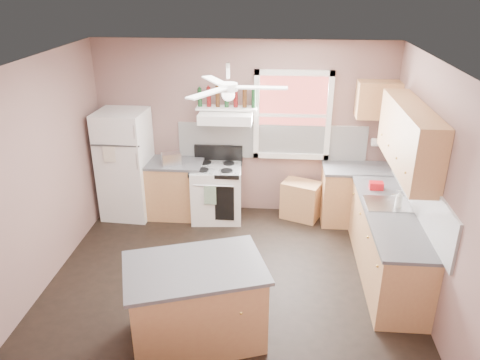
# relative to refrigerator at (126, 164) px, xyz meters

# --- Properties ---
(floor) EXTENTS (4.50, 4.50, 0.00)m
(floor) POSITION_rel_refrigerator_xyz_m (1.79, -1.66, -0.85)
(floor) COLOR black
(floor) RESTS_ON ground
(ceiling) EXTENTS (4.50, 4.50, 0.00)m
(ceiling) POSITION_rel_refrigerator_xyz_m (1.79, -1.66, 1.85)
(ceiling) COLOR white
(ceiling) RESTS_ON ground
(wall_back) EXTENTS (4.50, 0.05, 2.70)m
(wall_back) POSITION_rel_refrigerator_xyz_m (1.79, 0.36, 0.50)
(wall_back) COLOR #7B5B54
(wall_back) RESTS_ON ground
(wall_right) EXTENTS (0.05, 4.00, 2.70)m
(wall_right) POSITION_rel_refrigerator_xyz_m (4.07, -1.66, 0.50)
(wall_right) COLOR #7B5B54
(wall_right) RESTS_ON ground
(wall_left) EXTENTS (0.05, 4.00, 2.70)m
(wall_left) POSITION_rel_refrigerator_xyz_m (-0.48, -1.66, 0.50)
(wall_left) COLOR #7B5B54
(wall_left) RESTS_ON ground
(backsplash_back) EXTENTS (2.90, 0.03, 0.55)m
(backsplash_back) POSITION_rel_refrigerator_xyz_m (2.24, 0.33, 0.33)
(backsplash_back) COLOR white
(backsplash_back) RESTS_ON wall_back
(backsplash_right) EXTENTS (0.03, 2.60, 0.55)m
(backsplash_right) POSITION_rel_refrigerator_xyz_m (4.03, -1.36, 0.33)
(backsplash_right) COLOR white
(backsplash_right) RESTS_ON wall_right
(window_view) EXTENTS (1.00, 0.02, 1.20)m
(window_view) POSITION_rel_refrigerator_xyz_m (2.54, 0.32, 0.75)
(window_view) COLOR maroon
(window_view) RESTS_ON wall_back
(window_frame) EXTENTS (1.16, 0.07, 1.36)m
(window_frame) POSITION_rel_refrigerator_xyz_m (2.54, 0.30, 0.75)
(window_frame) COLOR white
(window_frame) RESTS_ON wall_back
(refrigerator) EXTENTS (0.76, 0.74, 1.69)m
(refrigerator) POSITION_rel_refrigerator_xyz_m (0.00, 0.00, 0.00)
(refrigerator) COLOR white
(refrigerator) RESTS_ON floor
(base_cabinet_left) EXTENTS (0.90, 0.60, 0.86)m
(base_cabinet_left) POSITION_rel_refrigerator_xyz_m (0.73, 0.04, -0.42)
(base_cabinet_left) COLOR #AF7549
(base_cabinet_left) RESTS_ON floor
(counter_left) EXTENTS (0.92, 0.62, 0.04)m
(counter_left) POSITION_rel_refrigerator_xyz_m (0.73, 0.04, 0.03)
(counter_left) COLOR #4A4A4D
(counter_left) RESTS_ON base_cabinet_left
(toaster) EXTENTS (0.32, 0.25, 0.18)m
(toaster) POSITION_rel_refrigerator_xyz_m (0.74, -0.07, 0.14)
(toaster) COLOR silver
(toaster) RESTS_ON counter_left
(stove) EXTENTS (0.81, 0.70, 0.86)m
(stove) POSITION_rel_refrigerator_xyz_m (1.41, -0.02, -0.42)
(stove) COLOR white
(stove) RESTS_ON floor
(range_hood) EXTENTS (0.78, 0.50, 0.14)m
(range_hood) POSITION_rel_refrigerator_xyz_m (1.56, 0.09, 0.77)
(range_hood) COLOR white
(range_hood) RESTS_ON wall_back
(bottle_shelf) EXTENTS (0.90, 0.26, 0.03)m
(bottle_shelf) POSITION_rel_refrigerator_xyz_m (1.56, 0.21, 0.87)
(bottle_shelf) COLOR white
(bottle_shelf) RESTS_ON range_hood
(cart) EXTENTS (0.66, 0.56, 0.56)m
(cart) POSITION_rel_refrigerator_xyz_m (2.73, 0.09, -0.57)
(cart) COLOR #AF7549
(cart) RESTS_ON floor
(base_cabinet_corner) EXTENTS (1.00, 0.60, 0.86)m
(base_cabinet_corner) POSITION_rel_refrigerator_xyz_m (3.54, 0.04, -0.42)
(base_cabinet_corner) COLOR #AF7549
(base_cabinet_corner) RESTS_ON floor
(base_cabinet_right) EXTENTS (0.60, 2.20, 0.86)m
(base_cabinet_right) POSITION_rel_refrigerator_xyz_m (3.74, -1.36, -0.42)
(base_cabinet_right) COLOR #AF7549
(base_cabinet_right) RESTS_ON floor
(counter_corner) EXTENTS (1.02, 0.62, 0.04)m
(counter_corner) POSITION_rel_refrigerator_xyz_m (3.54, 0.04, 0.03)
(counter_corner) COLOR #4A4A4D
(counter_corner) RESTS_ON base_cabinet_corner
(counter_right) EXTENTS (0.62, 2.22, 0.04)m
(counter_right) POSITION_rel_refrigerator_xyz_m (3.73, -1.36, 0.03)
(counter_right) COLOR #4A4A4D
(counter_right) RESTS_ON base_cabinet_right
(sink) EXTENTS (0.55, 0.45, 0.03)m
(sink) POSITION_rel_refrigerator_xyz_m (3.73, -1.16, 0.05)
(sink) COLOR silver
(sink) RESTS_ON counter_right
(faucet) EXTENTS (0.03, 0.03, 0.14)m
(faucet) POSITION_rel_refrigerator_xyz_m (3.89, -1.16, 0.12)
(faucet) COLOR silver
(faucet) RESTS_ON sink
(upper_cabinet_right) EXTENTS (0.33, 1.80, 0.76)m
(upper_cabinet_right) POSITION_rel_refrigerator_xyz_m (3.87, -1.16, 0.93)
(upper_cabinet_right) COLOR #AF7549
(upper_cabinet_right) RESTS_ON wall_right
(upper_cabinet_corner) EXTENTS (0.60, 0.33, 0.52)m
(upper_cabinet_corner) POSITION_rel_refrigerator_xyz_m (3.74, 0.17, 1.05)
(upper_cabinet_corner) COLOR #AF7549
(upper_cabinet_corner) RESTS_ON wall_back
(paper_towel) EXTENTS (0.26, 0.12, 0.12)m
(paper_towel) POSITION_rel_refrigerator_xyz_m (3.86, 0.20, 0.40)
(paper_towel) COLOR white
(paper_towel) RESTS_ON wall_back
(island) EXTENTS (1.50, 1.20, 0.86)m
(island) POSITION_rel_refrigerator_xyz_m (1.55, -2.71, -0.42)
(island) COLOR #AF7549
(island) RESTS_ON floor
(island_top) EXTENTS (1.60, 1.30, 0.04)m
(island_top) POSITION_rel_refrigerator_xyz_m (1.55, -2.71, 0.03)
(island_top) COLOR #4A4A4D
(island_top) RESTS_ON island
(ceiling_fan_hub) EXTENTS (0.20, 0.20, 0.08)m
(ceiling_fan_hub) POSITION_rel_refrigerator_xyz_m (1.79, -1.66, 1.60)
(ceiling_fan_hub) COLOR white
(ceiling_fan_hub) RESTS_ON ceiling
(soap_bottle) EXTENTS (0.11, 0.11, 0.24)m
(soap_bottle) POSITION_rel_refrigerator_xyz_m (3.84, -1.25, 0.17)
(soap_bottle) COLOR silver
(soap_bottle) RESTS_ON counter_right
(red_caddy) EXTENTS (0.18, 0.12, 0.10)m
(red_caddy) POSITION_rel_refrigerator_xyz_m (3.67, -0.71, 0.10)
(red_caddy) COLOR red
(red_caddy) RESTS_ON counter_right
(wine_bottles) EXTENTS (0.86, 0.06, 0.31)m
(wine_bottles) POSITION_rel_refrigerator_xyz_m (1.56, 0.21, 1.03)
(wine_bottles) COLOR #143819
(wine_bottles) RESTS_ON bottle_shelf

